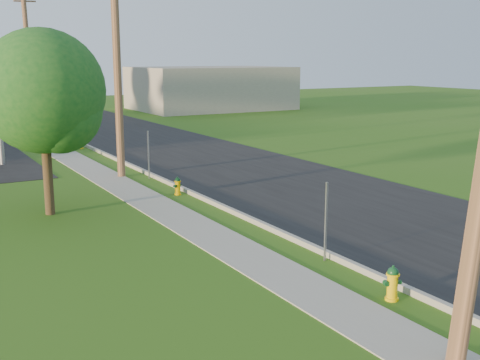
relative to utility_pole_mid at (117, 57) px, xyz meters
name	(u,v)px	position (x,y,z in m)	size (l,w,h in m)	color
ground_plane	(452,328)	(0.60, -17.00, -4.95)	(140.00, 140.00, 0.00)	#2C5C13
road	(319,195)	(5.10, -7.00, -4.94)	(8.00, 120.00, 0.02)	black
curb	(223,207)	(1.10, -7.00, -4.88)	(0.15, 120.00, 0.15)	gray
sidewalk	(175,215)	(-0.65, -7.00, -4.94)	(1.50, 120.00, 0.03)	gray
utility_pole_mid	(117,57)	(0.00, 0.00, 0.00)	(1.40, 0.32, 9.80)	brown
utility_pole_far	(29,59)	(0.00, 18.00, -0.15)	(1.40, 0.32, 9.50)	brown
sign_post_near	(326,222)	(0.85, -12.80, -3.95)	(0.05, 0.04, 2.00)	gray
sign_post_mid	(149,155)	(0.85, -1.00, -3.95)	(0.05, 0.04, 2.00)	gray
sign_post_far	(72,126)	(0.85, 11.20, -3.95)	(0.05, 0.04, 2.00)	gray
distant_building	(210,88)	(18.60, 28.00, -2.95)	(14.00, 10.00, 4.00)	gray
tree_verge	(46,96)	(-3.94, -4.86, -1.17)	(3.88, 3.88, 5.87)	#3A2717
hydrant_near	(393,283)	(0.53, -15.47, -4.58)	(0.39, 0.35, 0.76)	#E3B907
hydrant_mid	(178,186)	(0.66, -4.31, -4.62)	(0.35, 0.31, 0.68)	#DCA300
hydrant_far	(81,143)	(0.66, 8.64, -4.62)	(0.35, 0.31, 0.68)	gold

